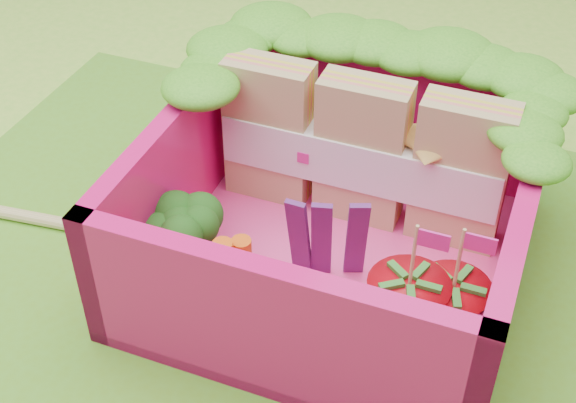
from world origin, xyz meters
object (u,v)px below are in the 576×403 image
(bento_box, at_px, (338,208))
(broccoli, at_px, (180,230))
(strawberry_right, at_px, (449,312))
(sandwich_stack, at_px, (363,152))
(chopsticks, at_px, (0,212))
(strawberry_left, at_px, (406,312))

(bento_box, distance_m, broccoli, 0.56)
(bento_box, distance_m, strawberry_right, 0.54)
(sandwich_stack, xyz_separation_m, broccoli, (-0.50, -0.53, -0.11))
(sandwich_stack, distance_m, chopsticks, 1.46)
(bento_box, height_order, strawberry_right, bento_box)
(bento_box, distance_m, sandwich_stack, 0.28)
(bento_box, relative_size, chopsticks, 0.58)
(sandwich_stack, bearing_deg, broccoli, -133.23)
(strawberry_left, height_order, strawberry_right, strawberry_left)
(strawberry_left, height_order, chopsticks, strawberry_left)
(sandwich_stack, relative_size, strawberry_left, 2.12)
(strawberry_left, bearing_deg, chopsticks, 177.21)
(sandwich_stack, bearing_deg, strawberry_right, -48.54)
(sandwich_stack, height_order, strawberry_right, sandwich_stack)
(strawberry_right, relative_size, chopsticks, 0.22)
(broccoli, bearing_deg, sandwich_stack, 46.77)
(bento_box, bearing_deg, broccoli, -152.19)
(strawberry_right, height_order, chopsticks, strawberry_right)
(bento_box, height_order, sandwich_stack, sandwich_stack)
(broccoli, relative_size, chopsticks, 0.15)
(strawberry_left, distance_m, chopsticks, 1.68)
(bento_box, xyz_separation_m, sandwich_stack, (0.01, 0.27, 0.06))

